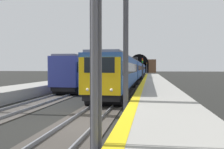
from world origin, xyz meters
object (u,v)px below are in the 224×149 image
Objects in this scene: train_adjacent_platform at (105,70)px; railway_signal_far at (147,67)px; train_main_approaching at (136,70)px; overhead_signal_gantry at (46,13)px; railway_signal_near at (94,30)px; railway_signal_mid at (143,67)px.

railway_signal_far is (57.62, -7.06, 0.74)m from train_adjacent_platform.
train_main_approaching is at bearing -2.41° from railway_signal_far.
train_main_approaching is 8.35× the size of overhead_signal_gantry.
train_adjacent_platform is (-11.95, 5.14, 0.07)m from train_main_approaching.
overhead_signal_gantry is at bearing -145.59° from railway_signal_near.
railway_signal_mid is 58.26m from railway_signal_far.
train_adjacent_platform is 28.74m from overhead_signal_gantry.
railway_signal_near is 8.24m from overhead_signal_gantry.
railway_signal_near is 0.65× the size of overhead_signal_gantry.
railway_signal_far is at bearing -8.10° from train_adjacent_platform.
train_main_approaching reaches higher than railway_signal_mid.
train_adjacent_platform is at bearing -95.17° from railway_signal_mid.
railway_signal_near reaches higher than train_adjacent_platform.
overhead_signal_gantry reaches higher than railway_signal_near.
train_main_approaching is at bearing -24.39° from train_adjacent_platform.
overhead_signal_gantry is (-40.37, 2.57, 3.53)m from train_main_approaching.
railway_signal_mid is 0.87× the size of railway_signal_far.
overhead_signal_gantry is (-28.41, -2.57, 3.45)m from train_adjacent_platform.
overhead_signal_gantry is (6.55, 4.49, 2.18)m from railway_signal_near.
train_main_approaching is 46.98m from railway_signal_near.
train_adjacent_platform is 7.99× the size of railway_signal_far.
train_adjacent_platform is 6.95× the size of railway_signal_near.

